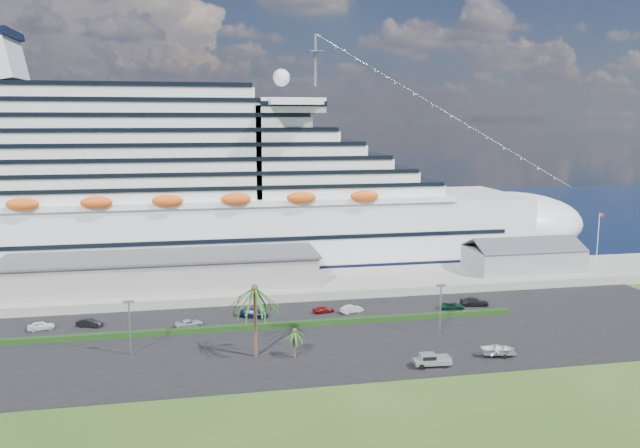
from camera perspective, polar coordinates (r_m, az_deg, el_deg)
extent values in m
plane|color=#2A4C19|center=(91.39, 0.77, -12.53)|extent=(420.00, 420.00, 0.00)
cube|color=black|center=(101.46, -0.50, -10.22)|extent=(140.00, 38.00, 0.12)
cube|color=gray|center=(128.56, -2.85, -5.57)|extent=(240.00, 20.00, 1.80)
cube|color=black|center=(216.38, -6.20, 0.31)|extent=(420.00, 160.00, 0.02)
cube|color=silver|center=(149.31, -11.80, -0.85)|extent=(160.00, 30.00, 16.00)
ellipsoid|color=silver|center=(168.07, 16.60, 0.09)|extent=(40.00, 30.00, 16.00)
cube|color=black|center=(150.66, -11.72, -3.40)|extent=(164.00, 30.60, 2.40)
cube|color=silver|center=(147.78, -16.78, 7.27)|extent=(128.00, 26.00, 24.80)
cube|color=silver|center=(148.35, -3.21, 10.68)|extent=(14.00, 38.00, 3.20)
cylinder|color=gray|center=(150.09, -0.43, 14.73)|extent=(0.70, 0.70, 12.00)
ellipsoid|color=#E55415|center=(132.36, -13.77, 2.06)|extent=(90.00, 2.40, 2.60)
ellipsoid|color=#E55415|center=(163.73, -13.25, 3.46)|extent=(90.00, 2.40, 2.60)
cube|color=black|center=(149.18, -11.81, -0.55)|extent=(144.00, 30.40, 0.90)
cube|color=gray|center=(126.68, -14.16, -4.26)|extent=(60.00, 14.00, 6.00)
cube|color=#4C4C54|center=(125.99, -14.22, -2.89)|extent=(61.00, 15.00, 0.40)
cube|color=gray|center=(144.26, 18.08, -3.02)|extent=(24.00, 12.00, 4.80)
cube|color=#4C4C54|center=(141.00, 18.74, -1.85)|extent=(24.00, 6.31, 2.74)
cube|color=#4C4C54|center=(146.13, 17.58, -1.40)|extent=(24.00, 6.31, 2.74)
cylinder|color=silver|center=(153.05, 24.06, -1.31)|extent=(0.16, 0.16, 12.00)
cube|color=red|center=(152.47, 24.35, 0.77)|extent=(1.00, 0.04, 0.70)
cube|color=black|center=(104.94, -5.36, -9.29)|extent=(88.00, 1.10, 0.90)
cylinder|color=gray|center=(96.43, -16.98, -9.16)|extent=(0.24, 0.24, 8.00)
cube|color=gray|center=(95.23, -17.10, -6.82)|extent=(1.60, 0.35, 0.35)
cylinder|color=gray|center=(102.79, 10.94, -7.74)|extent=(0.24, 0.24, 8.00)
cube|color=gray|center=(101.66, 11.01, -5.54)|extent=(1.60, 0.35, 0.35)
cylinder|color=#47301E|center=(91.95, -5.92, -8.96)|extent=(0.54, 0.54, 10.50)
sphere|color=#47301E|center=(90.43, -5.98, -5.80)|extent=(0.98, 0.98, 0.98)
cylinder|color=#47301E|center=(92.19, -2.34, -10.94)|extent=(0.35, 0.35, 4.20)
sphere|color=#47301E|center=(91.48, -2.35, -9.71)|extent=(0.73, 0.73, 0.73)
imported|color=white|center=(113.57, -24.15, -8.49)|extent=(4.44, 2.55, 1.42)
imported|color=black|center=(112.19, -20.33, -8.47)|extent=(4.54, 2.88, 1.41)
imported|color=#A5A7AE|center=(107.43, -11.87, -8.90)|extent=(4.97, 3.12, 1.28)
imported|color=#111E3D|center=(110.88, -6.10, -8.09)|extent=(5.70, 3.95, 1.53)
imported|color=maroon|center=(112.76, 0.31, -7.79)|extent=(4.07, 2.24, 1.31)
imported|color=silver|center=(112.85, 2.92, -7.77)|extent=(4.43, 2.68, 1.38)
imported|color=#0D3623|center=(117.34, 12.01, -7.33)|extent=(4.66, 2.64, 1.23)
imported|color=black|center=(120.28, 13.92, -6.91)|extent=(5.67, 3.12, 1.56)
cylinder|color=black|center=(89.52, 9.30, -12.79)|extent=(0.79, 0.32, 0.77)
cylinder|color=black|center=(91.12, 8.89, -12.37)|extent=(0.79, 0.32, 0.77)
cylinder|color=black|center=(90.69, 11.36, -12.56)|extent=(0.79, 0.32, 0.77)
cylinder|color=black|center=(92.27, 10.92, -12.15)|extent=(0.79, 0.32, 0.77)
cube|color=#ABAEB3|center=(90.81, 10.22, -12.26)|extent=(5.33, 2.24, 0.68)
cube|color=#ABAEB3|center=(91.16, 11.07, -11.94)|extent=(2.43, 2.02, 0.53)
cube|color=#ABAEB3|center=(90.33, 9.82, -11.91)|extent=(2.23, 1.96, 0.92)
cube|color=black|center=(90.30, 9.82, -11.85)|extent=(2.04, 2.00, 0.53)
cube|color=#ABAEB3|center=(90.00, 8.87, -12.29)|extent=(0.98, 1.89, 0.34)
cube|color=gray|center=(96.43, 16.05, -11.27)|extent=(5.08, 2.55, 0.13)
cylinder|color=gray|center=(95.48, 14.84, -11.42)|extent=(2.30, 0.46, 0.08)
cylinder|color=black|center=(95.91, 16.54, -11.56)|extent=(0.70, 0.34, 0.68)
cylinder|color=black|center=(97.49, 16.02, -11.19)|extent=(0.70, 0.34, 0.68)
imported|color=white|center=(96.22, 16.07, -10.92)|extent=(5.89, 4.63, 1.11)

